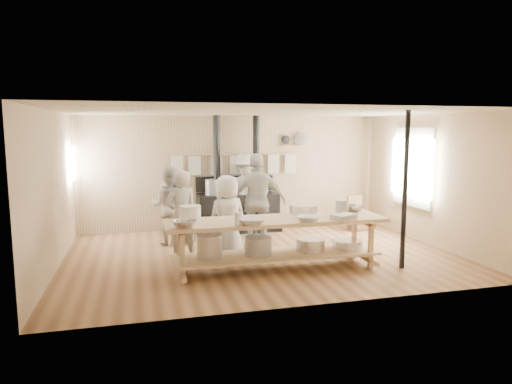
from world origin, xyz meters
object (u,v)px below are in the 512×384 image
Objects in this scene: cook_center at (227,218)px; cook_by_window at (246,193)px; cook_left at (170,206)px; prep_table at (276,239)px; roasting_pan at (344,217)px; stove at (237,208)px; cook_right at (258,202)px; chair at (357,220)px; cook_far_left at (181,215)px.

cook_by_window is at bearing -129.87° from cook_center.
cook_left is at bearing -159.05° from cook_by_window.
roasting_pan reaches higher than prep_table.
stove reaches higher than cook_left.
cook_right is 1.55m from cook_by_window.
cook_by_window is (0.18, 2.85, 0.37)m from prep_table.
chair is (2.65, 1.10, -0.69)m from cook_right.
cook_far_left is at bearing 146.18° from prep_table.
cook_by_window reaches higher than prep_table.
stove is 1.41× the size of cook_right.
chair is (2.69, -0.61, -0.29)m from stove.
cook_right is 1.92m from roasting_pan.
stove reaches higher than roasting_pan.
cook_right is at bearing -161.12° from cook_center.
cook_center is (-0.65, 0.80, 0.23)m from prep_table.
cook_right is at bearing -158.18° from chair.
cook_right is 2.96m from chair.
prep_table is 1.05m from cook_center.
cook_far_left is 1.06× the size of cook_center.
cook_left is (-0.12, 1.16, -0.01)m from cook_far_left.
cook_right reaches higher than roasting_pan.
stove reaches higher than cook_by_window.
cook_right is (0.03, -1.71, 0.40)m from stove.
prep_table is 1.95× the size of cook_right.
stove reaches higher than cook_far_left.
prep_table is 9.33× the size of roasting_pan.
cook_far_left reaches higher than prep_table.
cook_by_window reaches higher than cook_left.
chair is at bearing -11.76° from cook_by_window.
cook_center is 3.90× the size of roasting_pan.
cook_far_left is 4.41m from chair.
cook_left is at bearing 126.27° from prep_table.
cook_far_left is at bearing -124.94° from stove.
cook_center is 2.03m from roasting_pan.
stove is 1.73× the size of cook_center.
cook_left is at bearing -73.50° from cook_center.
stove reaches higher than cook_right.
stove reaches higher than chair.
cook_center is at bearing 41.18° from cook_right.
cook_right reaches higher than cook_left.
prep_table is 2.03× the size of cook_by_window.
cook_far_left reaches higher than cook_left.
cook_by_window is at bearing -139.25° from cook_left.
cook_center is at bearing -113.68° from cook_by_window.
cook_by_window is 4.61× the size of roasting_pan.
cook_center is at bearing 129.02° from prep_table.
chair is at bearing -172.22° from cook_center.
cook_left is 1.04× the size of cook_center.
cook_by_window is at bearing 105.21° from roasting_pan.
stove is at bearing -138.23° from cook_far_left.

